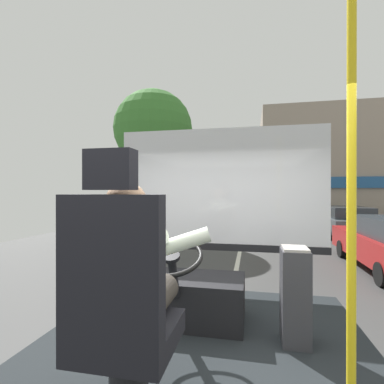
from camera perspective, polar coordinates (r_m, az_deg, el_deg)
ground at (r=10.86m, az=9.71°, el=-10.44°), size 18.00×44.00×0.06m
driver_seat at (r=1.54m, az=-13.84°, el=-22.27°), size 0.48×0.48×1.37m
bus_driver at (r=1.58m, az=-12.07°, el=-15.13°), size 0.79×0.54×0.72m
steering_console at (r=2.80m, az=-1.76°, el=-19.98°), size 1.10×0.94×0.78m
handrail_pole at (r=1.62m, az=29.05°, el=-2.98°), size 0.04×0.04×2.19m
fare_box at (r=2.51m, az=19.74°, el=-18.71°), size 0.21×0.26×0.75m
windshield_panel at (r=3.51m, az=5.55°, el=-2.10°), size 2.50×0.08×1.48m
street_tree at (r=12.34m, az=-7.68°, el=12.07°), size 3.25×3.25×6.18m
shop_building at (r=20.56m, az=29.25°, el=4.21°), size 11.12×5.86×6.87m
parked_car_charcoal at (r=14.31m, az=28.09°, el=-5.07°), size 1.92×4.29×1.31m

